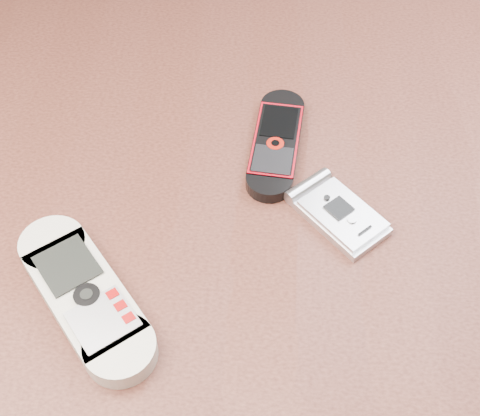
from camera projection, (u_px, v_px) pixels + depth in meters
name	position (u px, v px, depth m)	size (l,w,h in m)	color
table	(235.00, 280.00, 0.67)	(1.20, 0.80, 0.75)	black
nokia_white	(85.00, 295.00, 0.52)	(0.05, 0.17, 0.02)	beige
nokia_black_red	(276.00, 142.00, 0.63)	(0.04, 0.14, 0.01)	black
motorola_razr	(340.00, 214.00, 0.58)	(0.05, 0.09, 0.01)	silver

